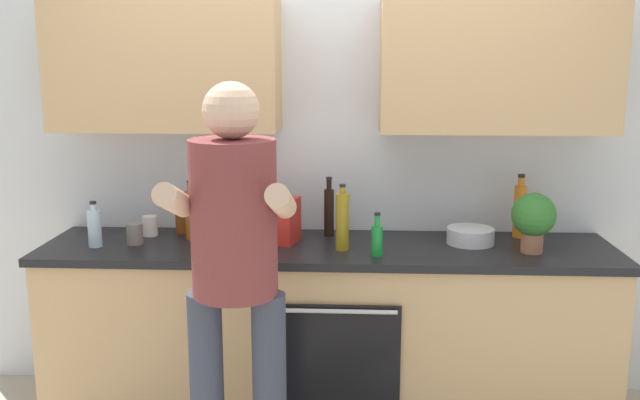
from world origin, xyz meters
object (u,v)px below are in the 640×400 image
Objects in this scene: bottle_syrup at (190,214)px; cup_stoneware at (135,234)px; person_standing at (235,262)px; bottle_oil at (342,221)px; bottle_water at (95,228)px; mixing_bowl at (470,236)px; bottle_vinegar at (181,217)px; grocery_bag_crisps at (277,220)px; bottle_soda at (377,239)px; potted_herb at (533,218)px; cup_coffee at (150,226)px; bottle_juice at (520,210)px; bottle_soy at (330,211)px.

cup_stoneware is (-0.26, -0.11, -0.08)m from bottle_syrup.
person_standing is 5.36× the size of bottle_oil.
person_standing reaches higher than bottle_oil.
bottle_water is 0.97× the size of mixing_bowl.
grocery_bag_crisps is (0.53, -0.15, 0.02)m from bottle_vinegar.
bottle_soda is 1.39m from bottle_water.
bottle_soda is at bearing -172.43° from potted_herb.
mixing_bowl is 0.81× the size of potted_herb.
bottle_vinegar is 0.97× the size of bottle_water.
grocery_bag_crisps is at bearing -7.16° from cup_coffee.
person_standing is at bearing -136.54° from bottle_soda.
bottle_syrup is 1.05× the size of potted_herb.
grocery_bag_crisps is (0.89, 0.14, 0.02)m from bottle_water.
person_standing reaches higher than bottle_vinegar.
bottle_oil is at bearing -162.38° from bottle_juice.
bottle_syrup is 1.38× the size of bottle_vinegar.
bottle_soda reaches higher than cup_coffee.
bottle_juice reaches higher than bottle_oil.
bottle_water is at bearing -179.71° from bottle_oil.
bottle_oil is (0.41, 0.65, 0.02)m from person_standing.
cup_coffee is (-1.01, 0.22, -0.09)m from bottle_oil.
bottle_syrup reaches higher than cup_coffee.
bottle_juice is (1.77, 0.00, 0.06)m from bottle_vinegar.
bottle_juice is 1.40× the size of mixing_bowl.
grocery_bag_crisps is (-1.24, -0.15, -0.03)m from bottle_juice.
bottle_oil reaches higher than potted_herb.
potted_herb is (1.32, 0.65, 0.05)m from person_standing.
cup_coffee is 0.69m from grocery_bag_crisps.
grocery_bag_crisps is at bearing 83.95° from person_standing.
person_standing reaches higher than mixing_bowl.
potted_herb is (0.27, -0.15, 0.13)m from mixing_bowl.
bottle_soda is at bearing -20.60° from bottle_vinegar.
grocery_bag_crisps is (-0.33, 0.14, -0.03)m from bottle_oil.
bottle_soy is at bearing 170.28° from mixing_bowl.
cup_coffee is 0.45× the size of mixing_bowl.
bottle_vinegar is 0.67× the size of bottle_juice.
grocery_bag_crisps reaches higher than cup_coffee.
bottle_juice is 0.95m from bottle_oil.
person_standing is 1.03m from bottle_vinegar.
bottle_vinegar is 0.99× the size of grocery_bag_crisps.
bottle_oil is 1.45× the size of grocery_bag_crisps.
bottle_vinegar is at bearing 115.58° from person_standing.
person_standing is 0.80m from bottle_soda.
bottle_oil is 3.06× the size of cup_coffee.
bottle_juice is (1.32, 0.93, 0.02)m from person_standing.
bottle_juice reaches higher than mixing_bowl.
bottle_oil reaches higher than bottle_soy.
potted_herb is (-0.00, -0.29, 0.03)m from bottle_juice.
bottle_soy reaches higher than mixing_bowl.
bottle_oil reaches higher than grocery_bag_crisps.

